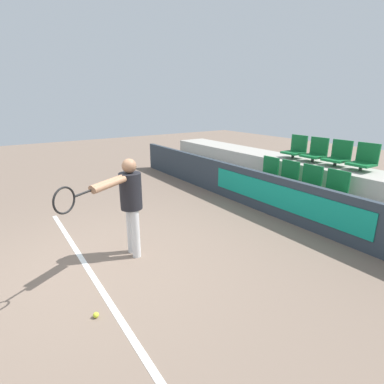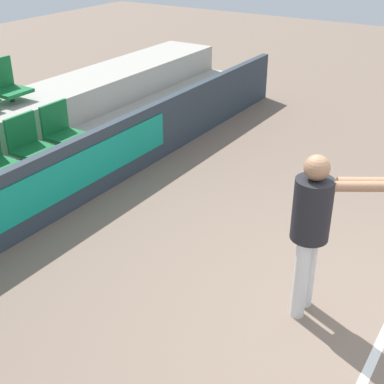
{
  "view_description": "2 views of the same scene",
  "coord_description": "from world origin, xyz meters",
  "px_view_note": "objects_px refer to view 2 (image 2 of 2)",
  "views": [
    {
      "loc": [
        4.04,
        -1.09,
        2.41
      ],
      "look_at": [
        -0.41,
        1.93,
        0.73
      ],
      "focal_mm": 28.0,
      "sensor_mm": 36.0,
      "label": 1
    },
    {
      "loc": [
        -3.96,
        -0.68,
        3.28
      ],
      "look_at": [
        -0.16,
        1.73,
        0.95
      ],
      "focal_mm": 50.0,
      "sensor_mm": 36.0,
      "label": 2
    }
  ],
  "objects_px": {
    "stadium_chair_2": "(29,143)",
    "tennis_player": "(320,219)",
    "stadium_chair_3": "(62,129)",
    "stadium_chair_7": "(6,84)"
  },
  "relations": [
    {
      "from": "stadium_chair_2",
      "to": "tennis_player",
      "type": "bearing_deg",
      "value": -94.78
    },
    {
      "from": "stadium_chair_2",
      "to": "tennis_player",
      "type": "height_order",
      "value": "tennis_player"
    },
    {
      "from": "stadium_chair_2",
      "to": "stadium_chair_3",
      "type": "bearing_deg",
      "value": 0.0
    },
    {
      "from": "stadium_chair_3",
      "to": "stadium_chair_7",
      "type": "bearing_deg",
      "value": 90.0
    },
    {
      "from": "stadium_chair_2",
      "to": "stadium_chair_7",
      "type": "bearing_deg",
      "value": 60.22
    },
    {
      "from": "stadium_chair_2",
      "to": "tennis_player",
      "type": "xyz_separation_m",
      "value": [
        -0.33,
        -3.97,
        0.27
      ]
    },
    {
      "from": "stadium_chair_2",
      "to": "stadium_chair_3",
      "type": "distance_m",
      "value": 0.59
    },
    {
      "from": "stadium_chair_3",
      "to": "stadium_chair_7",
      "type": "relative_size",
      "value": 1.0
    },
    {
      "from": "stadium_chair_3",
      "to": "tennis_player",
      "type": "xyz_separation_m",
      "value": [
        -0.92,
        -3.97,
        0.27
      ]
    },
    {
      "from": "stadium_chair_3",
      "to": "stadium_chair_2",
      "type": "bearing_deg",
      "value": 180.0
    }
  ]
}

